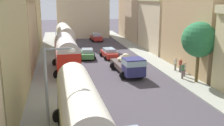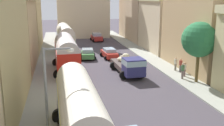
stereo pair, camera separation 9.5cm
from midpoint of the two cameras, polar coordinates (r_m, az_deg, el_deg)
ground_plane at (r=35.46m, az=-1.89°, el=-0.13°), size 154.00×154.00×0.00m
sidewalk_left at (r=35.00m, az=-13.67°, el=-0.58°), size 2.50×70.00×0.14m
sidewalk_right at (r=37.31m, az=9.15°, el=0.50°), size 2.50×70.00×0.14m
building_left_2 at (r=34.63m, az=-20.31°, el=6.00°), size 5.51×11.98×8.63m
building_left_3 at (r=47.68m, az=-17.71°, el=11.12°), size 4.58×12.96×13.71m
building_right_2 at (r=33.85m, az=19.29°, el=8.71°), size 6.53×12.21×11.87m
building_right_3 at (r=44.35m, az=10.16°, el=8.19°), size 4.50×10.18×8.73m
building_right_4 at (r=56.46m, az=5.85°, el=11.01°), size 5.56×14.77×11.83m
distant_church at (r=60.53m, az=-6.27°, el=12.95°), size 11.06×7.34×20.81m
parked_bus_0 at (r=15.82m, az=-6.78°, el=-9.81°), size 3.34×9.77×3.87m
parked_bus_1 at (r=31.52m, az=-9.59°, el=2.24°), size 3.42×9.16×4.16m
parked_bus_2 at (r=44.52m, az=-9.83°, el=5.57°), size 3.48×9.89×4.22m
cargo_truck_0 at (r=29.89m, az=3.78°, el=-0.42°), size 3.16×7.18×2.26m
car_0 at (r=38.62m, az=-0.51°, el=2.11°), size 2.42×4.28×1.42m
car_1 at (r=54.07m, az=-3.23°, el=5.49°), size 2.47×3.99×1.66m
car_3 at (r=38.40m, az=-5.13°, el=1.99°), size 2.48×3.90×1.42m
pedestrian_0 at (r=32.27m, az=13.43°, el=-0.09°), size 0.42×0.42×1.73m
pedestrian_1 at (r=30.07m, az=15.25°, el=-1.21°), size 0.44×0.44×1.70m
pedestrian_2 at (r=29.10m, az=14.85°, el=-1.50°), size 0.46×0.46×1.84m
pedestrian_3 at (r=31.64m, az=14.44°, el=-0.42°), size 0.51×0.51×1.74m
streetlamp_near at (r=15.54m, az=-12.79°, el=-5.06°), size 1.76×0.28×5.80m
roadside_tree_2 at (r=27.76m, az=18.12°, el=4.71°), size 3.49×3.49×6.21m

